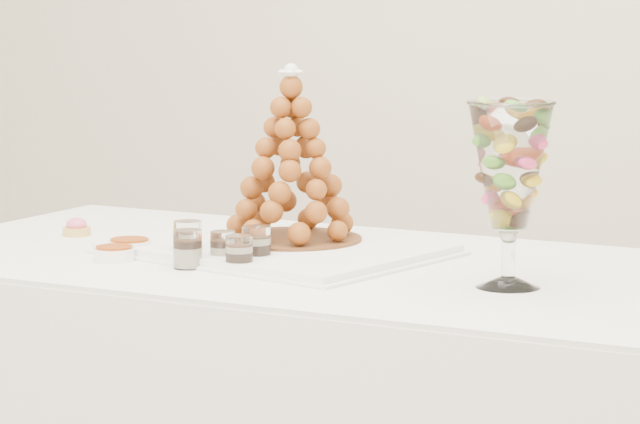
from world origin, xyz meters
The scene contains 11 objects.
lace_tray centered at (-0.19, 0.40, 0.85)m, with size 0.61×0.46×0.02m, color white.
macaron_vase centered at (0.36, 0.30, 1.06)m, with size 0.15×0.15×0.34m.
pink_tart centered at (-0.70, 0.39, 0.86)m, with size 0.06×0.06×0.04m.
verrine_a centered at (-0.32, 0.27, 0.88)m, with size 0.06×0.06×0.08m, color white.
verrine_b centered at (-0.22, 0.24, 0.87)m, with size 0.05×0.05×0.07m, color white.
verrine_c centered at (-0.16, 0.28, 0.88)m, with size 0.06×0.06×0.08m, color white.
verrine_d centered at (-0.26, 0.18, 0.88)m, with size 0.06×0.06×0.08m, color white.
verrine_e centered at (-0.15, 0.19, 0.87)m, with size 0.05×0.05×0.07m, color white.
ramekin_back centered at (-0.46, 0.26, 0.85)m, with size 0.09×0.09×0.03m, color white.
ramekin_front centered at (-0.44, 0.18, 0.85)m, with size 0.08×0.08×0.03m, color white.
croquembouche centered at (-0.19, 0.46, 1.04)m, with size 0.29×0.29×0.37m.
Camera 1 is at (1.36, -2.24, 1.37)m, focal length 85.00 mm.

